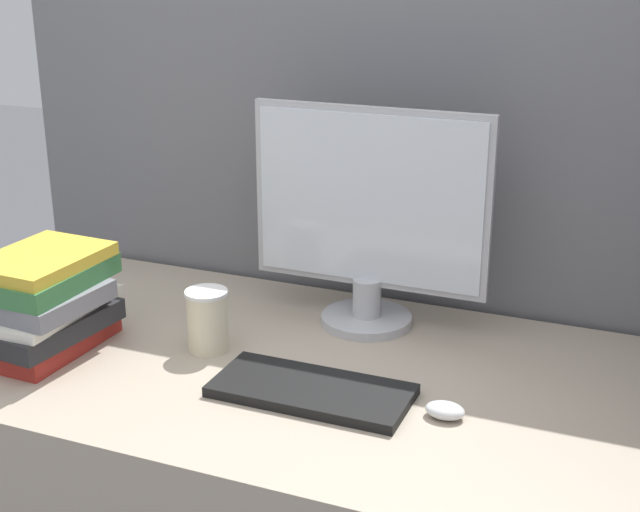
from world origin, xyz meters
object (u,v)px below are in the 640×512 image
object	(u,v)px
monitor	(369,222)
keyboard	(312,390)
coffee_cup	(207,320)
book_stack	(40,302)
mouse	(445,410)

from	to	relation	value
monitor	keyboard	size ratio (longest dim) A/B	1.41
keyboard	coffee_cup	world-z (taller)	coffee_cup
monitor	keyboard	bearing A→B (deg)	-87.32
keyboard	book_stack	xyz separation A→B (m)	(-0.59, -0.02, 0.09)
mouse	coffee_cup	size ratio (longest dim) A/B	0.55
monitor	book_stack	distance (m)	0.70
monitor	coffee_cup	distance (m)	0.40
mouse	coffee_cup	world-z (taller)	coffee_cup
coffee_cup	book_stack	distance (m)	0.34
book_stack	mouse	bearing A→B (deg)	2.64
monitor	book_stack	world-z (taller)	monitor
keyboard	mouse	distance (m)	0.25
keyboard	monitor	bearing A→B (deg)	92.68
keyboard	mouse	size ratio (longest dim) A/B	5.18
keyboard	coffee_cup	bearing A→B (deg)	159.75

